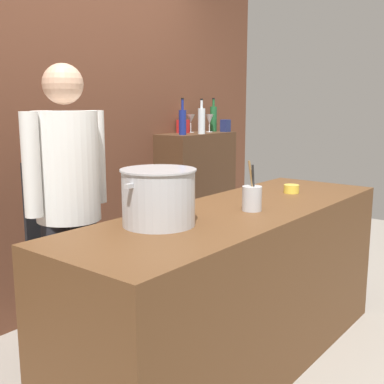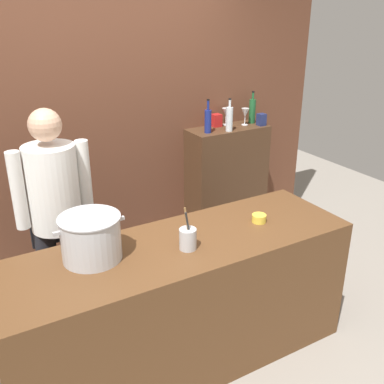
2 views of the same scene
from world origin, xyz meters
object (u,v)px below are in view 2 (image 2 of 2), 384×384
(wine_bottle_cobalt, at_px, (208,121))
(wine_glass_wide, at_px, (226,113))
(spice_tin_navy, at_px, (261,120))
(spice_tin_red, at_px, (216,120))
(utensil_crock, at_px, (188,238))
(chef, at_px, (56,210))
(butter_jar, at_px, (259,218))
(wine_bottle_green, at_px, (252,111))
(stockpot_large, at_px, (91,238))
(wine_glass_tall, at_px, (245,114))
(wine_bottle_clear, at_px, (229,119))

(wine_bottle_cobalt, distance_m, wine_glass_wide, 0.32)
(spice_tin_navy, height_order, spice_tin_red, spice_tin_red)
(utensil_crock, height_order, spice_tin_navy, spice_tin_navy)
(chef, distance_m, wine_bottle_cobalt, 1.57)
(utensil_crock, relative_size, butter_jar, 2.75)
(utensil_crock, bearing_deg, wine_bottle_green, 42.07)
(stockpot_large, height_order, wine_glass_tall, wine_glass_tall)
(wine_bottle_green, height_order, spice_tin_red, wine_bottle_green)
(wine_glass_wide, xyz_separation_m, spice_tin_red, (-0.10, 0.00, -0.06))
(utensil_crock, distance_m, wine_bottle_green, 1.97)
(wine_glass_wide, bearing_deg, chef, -162.30)
(utensil_crock, xyz_separation_m, spice_tin_red, (1.08, 1.36, 0.29))
(utensil_crock, distance_m, spice_tin_red, 1.76)
(stockpot_large, relative_size, wine_bottle_clear, 1.41)
(wine_bottle_green, bearing_deg, utensil_crock, -137.93)
(wine_glass_tall, bearing_deg, wine_bottle_green, 17.34)
(wine_bottle_green, xyz_separation_m, wine_glass_tall, (-0.11, -0.03, -0.01))
(stockpot_large, height_order, butter_jar, stockpot_large)
(wine_bottle_green, bearing_deg, chef, -165.96)
(wine_bottle_clear, bearing_deg, wine_bottle_cobalt, 166.71)
(chef, distance_m, stockpot_large, 0.62)
(utensil_crock, distance_m, spice_tin_navy, 1.90)
(utensil_crock, distance_m, wine_bottle_cobalt, 1.55)
(utensil_crock, relative_size, wine_bottle_cobalt, 0.90)
(wine_bottle_green, bearing_deg, wine_bottle_clear, -159.23)
(wine_bottle_cobalt, bearing_deg, stockpot_large, -144.01)
(chef, xyz_separation_m, wine_glass_wide, (1.76, 0.56, 0.35))
(chef, bearing_deg, stockpot_large, 91.03)
(spice_tin_navy, relative_size, spice_tin_red, 0.96)
(utensil_crock, bearing_deg, spice_tin_red, 51.60)
(butter_jar, xyz_separation_m, wine_glass_wide, (0.59, 1.29, 0.39))
(stockpot_large, bearing_deg, wine_bottle_green, 29.65)
(chef, height_order, butter_jar, chef)
(spice_tin_red, bearing_deg, butter_jar, -110.75)
(chef, distance_m, spice_tin_navy, 2.09)
(spice_tin_red, bearing_deg, stockpot_large, -143.70)
(utensil_crock, relative_size, wine_bottle_green, 0.89)
(butter_jar, distance_m, wine_bottle_cobalt, 1.24)
(wine_bottle_green, xyz_separation_m, wine_bottle_clear, (-0.35, -0.13, -0.01))
(spice_tin_navy, bearing_deg, chef, -169.32)
(butter_jar, height_order, wine_bottle_green, wine_bottle_green)
(wine_bottle_clear, xyz_separation_m, wine_glass_wide, (0.09, 0.19, 0.00))
(butter_jar, relative_size, wine_bottle_clear, 0.33)
(wine_bottle_green, bearing_deg, wine_glass_wide, 167.86)
(spice_tin_navy, bearing_deg, wine_bottle_green, 98.95)
(utensil_crock, distance_m, wine_glass_wide, 1.83)
(wine_glass_tall, relative_size, spice_tin_navy, 1.44)
(butter_jar, distance_m, spice_tin_red, 1.42)
(wine_bottle_cobalt, bearing_deg, wine_bottle_clear, -13.29)
(wine_bottle_cobalt, distance_m, wine_bottle_clear, 0.20)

